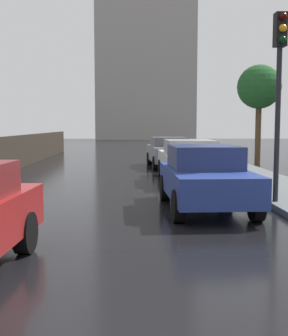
% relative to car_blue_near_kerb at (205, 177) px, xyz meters
% --- Properties ---
extents(car_blue_near_kerb, '(1.88, 3.88, 1.45)m').
position_rel_car_blue_near_kerb_xyz_m(car_blue_near_kerb, '(0.00, 0.00, 0.00)').
color(car_blue_near_kerb, navy).
rests_on(car_blue_near_kerb, ground).
extents(car_grey_mid_road, '(1.99, 4.05, 1.37)m').
position_rel_car_blue_near_kerb_xyz_m(car_grey_mid_road, '(0.04, 10.07, -0.03)').
color(car_grey_mid_road, slate).
rests_on(car_grey_mid_road, ground).
extents(car_white_behind_camera, '(1.87, 4.38, 1.42)m').
position_rel_car_blue_near_kerb_xyz_m(car_white_behind_camera, '(0.26, 4.97, 0.00)').
color(car_white_behind_camera, silver).
rests_on(car_white_behind_camera, ground).
extents(traffic_light, '(0.26, 0.39, 4.28)m').
position_rel_car_blue_near_kerb_xyz_m(traffic_light, '(1.69, 0.19, 2.37)').
color(traffic_light, black).
rests_on(traffic_light, sidewalk_strip).
extents(street_tree_near, '(2.13, 2.13, 4.83)m').
position_rel_car_blue_near_kerb_xyz_m(street_tree_near, '(4.53, 11.54, 2.97)').
color(street_tree_near, '#4C3823').
rests_on(street_tree_near, ground).
extents(distant_tower, '(14.11, 11.56, 36.03)m').
position_rel_car_blue_near_kerb_xyz_m(distant_tower, '(0.59, 51.40, 15.44)').
color(distant_tower, '#9E9993').
rests_on(distant_tower, ground).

